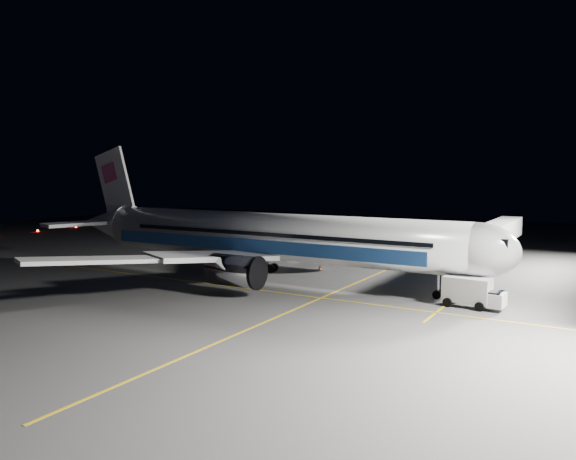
# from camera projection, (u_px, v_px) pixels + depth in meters

# --- Properties ---
(ground) EXTENTS (200.00, 200.00, 0.00)m
(ground) POSITION_uv_depth(u_px,v_px,m) (270.00, 279.00, 68.36)
(ground) COLOR #4C4C4F
(ground) RESTS_ON ground
(guide_line_main) EXTENTS (0.25, 80.00, 0.01)m
(guide_line_main) POSITION_uv_depth(u_px,v_px,m) (345.00, 288.00, 63.35)
(guide_line_main) COLOR gold
(guide_line_main) RESTS_ON ground
(guide_line_cross) EXTENTS (70.00, 0.25, 0.01)m
(guide_line_cross) POSITION_uv_depth(u_px,v_px,m) (242.00, 288.00, 63.20)
(guide_line_cross) COLOR gold
(guide_line_cross) RESTS_ON ground
(guide_line_side) EXTENTS (0.25, 40.00, 0.01)m
(guide_line_side) POSITION_uv_depth(u_px,v_px,m) (474.00, 283.00, 65.93)
(guide_line_side) COLOR gold
(guide_line_side) RESTS_ON ground
(airliner) EXTENTS (61.48, 54.22, 16.64)m
(airliner) POSITION_uv_depth(u_px,v_px,m) (262.00, 237.00, 68.36)
(airliner) COLOR silver
(airliner) RESTS_ON ground
(jet_bridge) EXTENTS (3.60, 34.40, 6.30)m
(jet_bridge) POSITION_uv_depth(u_px,v_px,m) (488.00, 238.00, 72.38)
(jet_bridge) COLOR #B2B2B7
(jet_bridge) RESTS_ON ground
(service_truck) EXTENTS (5.89, 2.92, 2.91)m
(service_truck) POSITION_uv_depth(u_px,v_px,m) (473.00, 292.00, 54.01)
(service_truck) COLOR white
(service_truck) RESTS_ON ground
(baggage_tug) EXTENTS (2.38, 2.06, 1.52)m
(baggage_tug) POSITION_uv_depth(u_px,v_px,m) (309.00, 253.00, 85.22)
(baggage_tug) COLOR black
(baggage_tug) RESTS_ON ground
(safety_cone_a) EXTENTS (0.37, 0.37, 0.56)m
(safety_cone_a) POSITION_uv_depth(u_px,v_px,m) (273.00, 267.00, 75.42)
(safety_cone_a) COLOR #F74B0A
(safety_cone_a) RESTS_ON ground
(safety_cone_b) EXTENTS (0.37, 0.37, 0.55)m
(safety_cone_b) POSITION_uv_depth(u_px,v_px,m) (256.00, 268.00, 74.34)
(safety_cone_b) COLOR #F74B0A
(safety_cone_b) RESTS_ON ground
(safety_cone_c) EXTENTS (0.43, 0.43, 0.65)m
(safety_cone_c) POSITION_uv_depth(u_px,v_px,m) (320.00, 267.00, 75.01)
(safety_cone_c) COLOR #F74B0A
(safety_cone_c) RESTS_ON ground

